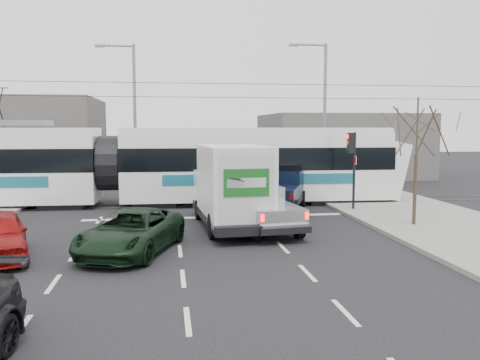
{
  "coord_description": "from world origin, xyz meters",
  "views": [
    {
      "loc": [
        -2.07,
        -16.17,
        4.0
      ],
      "look_at": [
        0.91,
        4.55,
        1.8
      ],
      "focal_mm": 38.0,
      "sensor_mm": 36.0,
      "label": 1
    }
  ],
  "objects": [
    {
      "name": "building_right",
      "position": [
        12.0,
        24.0,
        2.5
      ],
      "size": [
        12.0,
        10.0,
        5.0
      ],
      "primitive_type": "cube",
      "color": "#605B57",
      "rests_on": "ground"
    },
    {
      "name": "catenary",
      "position": [
        0.0,
        10.0,
        3.88
      ],
      "size": [
        60.0,
        0.2,
        7.0
      ],
      "color": "black",
      "rests_on": "ground"
    },
    {
      "name": "rails",
      "position": [
        0.0,
        10.0,
        0.01
      ],
      "size": [
        60.0,
        1.6,
        0.03
      ],
      "primitive_type": "cube",
      "color": "#33302D",
      "rests_on": "ground"
    },
    {
      "name": "traffic_signal",
      "position": [
        6.47,
        6.5,
        2.74
      ],
      "size": [
        0.44,
        0.44,
        3.6
      ],
      "color": "black",
      "rests_on": "ground"
    },
    {
      "name": "silver_pickup",
      "position": [
        1.47,
        3.18,
        0.96
      ],
      "size": [
        2.54,
        5.55,
        1.94
      ],
      "rotation": [
        0.0,
        0.0,
        0.14
      ],
      "color": "black",
      "rests_on": "ground"
    },
    {
      "name": "green_car",
      "position": [
        -3.23,
        -0.0,
        0.68
      ],
      "size": [
        3.72,
        5.39,
        1.37
      ],
      "primitive_type": "imported",
      "rotation": [
        0.0,
        0.0,
        -0.32
      ],
      "color": "black",
      "rests_on": "ground"
    },
    {
      "name": "ground",
      "position": [
        0.0,
        0.0,
        0.0
      ],
      "size": [
        120.0,
        120.0,
        0.0
      ],
      "primitive_type": "plane",
      "color": "black",
      "rests_on": "ground"
    },
    {
      "name": "street_lamp_near",
      "position": [
        7.31,
        14.0,
        5.11
      ],
      "size": [
        2.38,
        0.25,
        9.0
      ],
      "color": "slate",
      "rests_on": "ground"
    },
    {
      "name": "navy_pickup",
      "position": [
        3.29,
        7.31,
        1.08
      ],
      "size": [
        3.63,
        5.52,
        2.19
      ],
      "rotation": [
        0.0,
        0.0,
        -0.37
      ],
      "color": "black",
      "rests_on": "ground"
    },
    {
      "name": "bare_tree",
      "position": [
        7.6,
        2.5,
        3.79
      ],
      "size": [
        2.4,
        2.4,
        5.0
      ],
      "color": "#47382B",
      "rests_on": "ground"
    },
    {
      "name": "box_truck",
      "position": [
        0.39,
        3.43,
        1.62
      ],
      "size": [
        2.67,
        6.7,
        3.28
      ],
      "rotation": [
        0.0,
        0.0,
        0.06
      ],
      "color": "black",
      "rests_on": "ground"
    },
    {
      "name": "street_lamp_far",
      "position": [
        -4.19,
        16.0,
        5.11
      ],
      "size": [
        2.38,
        0.25,
        9.0
      ],
      "color": "slate",
      "rests_on": "ground"
    },
    {
      "name": "tram",
      "position": [
        -4.99,
        10.09,
        2.09
      ],
      "size": [
        28.9,
        3.89,
        5.88
      ],
      "rotation": [
        0.0,
        0.0,
        -0.03
      ],
      "color": "white",
      "rests_on": "ground"
    }
  ]
}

